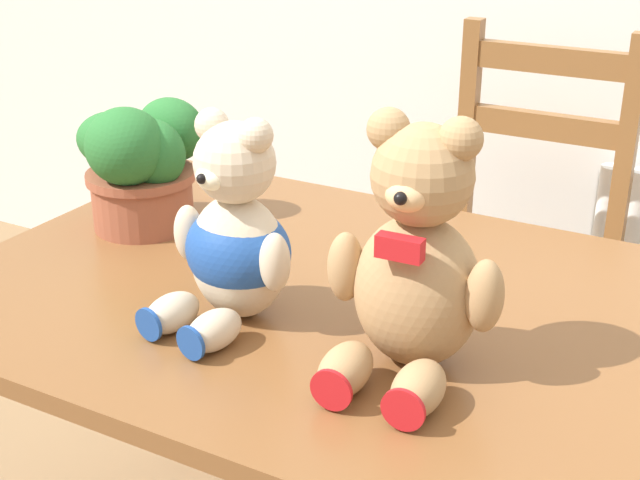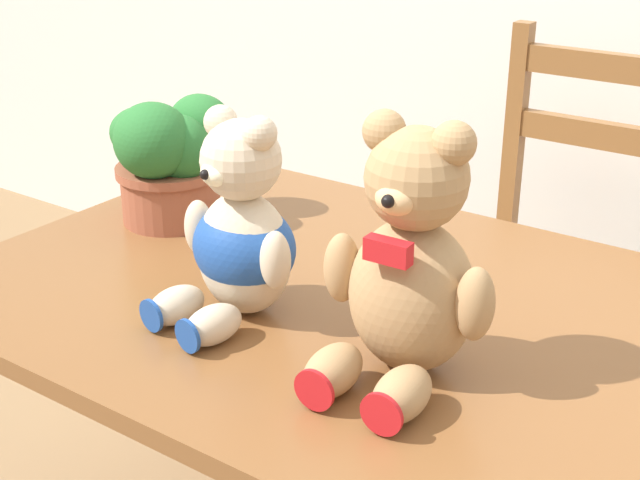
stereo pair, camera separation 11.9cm
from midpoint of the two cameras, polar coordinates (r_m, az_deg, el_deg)
dining_table at (r=1.35m, az=8.98°, el=-8.43°), size 1.48×0.84×0.71m
wooden_chair_behind at (r=2.09m, az=16.61°, el=-1.57°), size 0.41×0.40×0.99m
teddy_bear_left at (r=1.26m, az=-2.48°, el=0.21°), size 0.21×0.23×0.30m
teddy_bear_right at (r=1.12m, az=8.74°, el=-1.89°), size 0.24×0.24×0.34m
potted_plant at (r=1.61m, az=-7.61°, el=5.38°), size 0.23×0.23×0.23m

